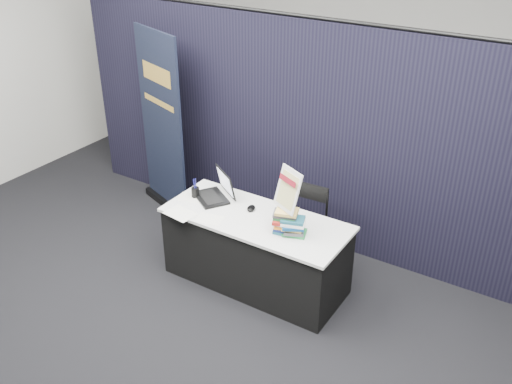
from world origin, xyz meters
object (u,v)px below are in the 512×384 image
object	(u,v)px
laptop	(214,191)
stacking_chair	(300,227)
book_stack_tall	(285,221)
info_sign	(288,190)
pullup_banner	(162,134)
book_stack_short	(293,226)
display_table	(256,250)

from	to	relation	value
laptop	stacking_chair	xyz separation A→B (m)	(0.85, 0.28, -0.30)
stacking_chair	laptop	bearing A→B (deg)	-165.43
book_stack_tall	laptop	bearing A→B (deg)	168.55
laptop	info_sign	world-z (taller)	info_sign
info_sign	pullup_banner	world-z (taller)	pullup_banner
stacking_chair	info_sign	bearing A→B (deg)	-82.24
pullup_banner	book_stack_short	bearing A→B (deg)	0.26
stacking_chair	book_stack_short	bearing A→B (deg)	-73.39
book_stack_short	info_sign	distance (m)	0.34
display_table	stacking_chair	world-z (taller)	stacking_chair
book_stack_short	stacking_chair	size ratio (longest dim) A/B	0.25
display_table	stacking_chair	size ratio (longest dim) A/B	1.92
display_table	info_sign	world-z (taller)	info_sign
book_stack_tall	pullup_banner	bearing A→B (deg)	159.85
stacking_chair	book_stack_tall	bearing A→B (deg)	-82.97
display_table	info_sign	distance (m)	0.87
pullup_banner	stacking_chair	xyz separation A→B (m)	(2.01, -0.30, -0.44)
info_sign	pullup_banner	size ratio (longest dim) A/B	0.18
display_table	book_stack_short	world-z (taller)	book_stack_short
display_table	laptop	xyz separation A→B (m)	(-0.58, 0.12, 0.44)
laptop	stacking_chair	world-z (taller)	laptop
laptop	book_stack_tall	distance (m)	0.95
laptop	pullup_banner	world-z (taller)	pullup_banner
book_stack_short	pullup_banner	size ratio (longest dim) A/B	0.11
book_stack_tall	info_sign	distance (m)	0.30
display_table	book_stack_tall	size ratio (longest dim) A/B	7.33
laptop	book_stack_short	world-z (taller)	laptop
display_table	book_stack_short	distance (m)	0.64
pullup_banner	info_sign	bearing A→B (deg)	0.11
book_stack_tall	book_stack_short	xyz separation A→B (m)	(0.08, 0.01, -0.03)
info_sign	pullup_banner	xyz separation A→B (m)	(-2.09, 0.74, -0.20)
book_stack_tall	book_stack_short	world-z (taller)	book_stack_tall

